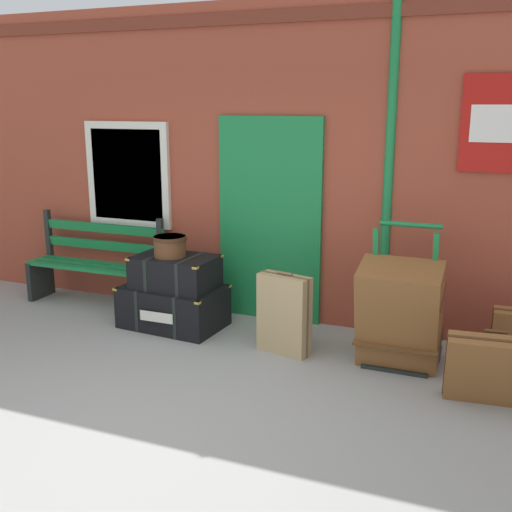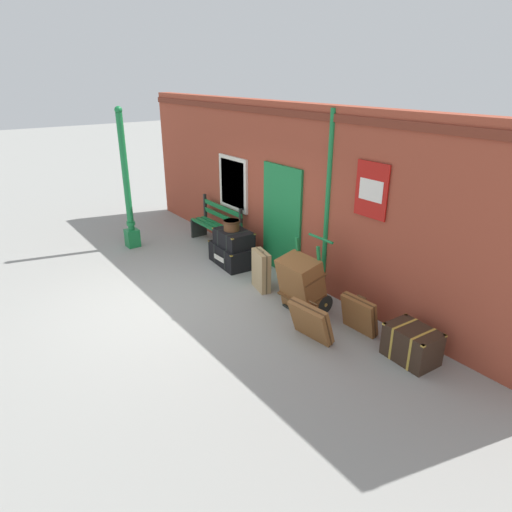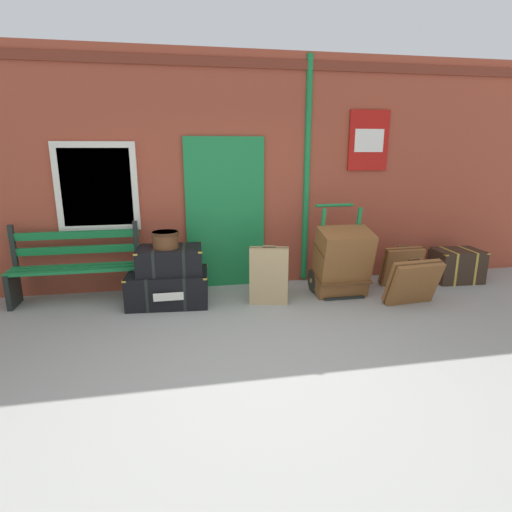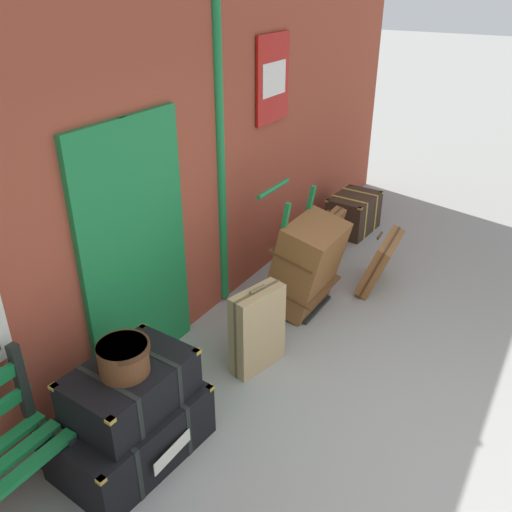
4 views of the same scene
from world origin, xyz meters
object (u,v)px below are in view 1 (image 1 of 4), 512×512
platform_bench (97,265)px  steamer_trunk_middle (175,272)px  large_brown_trunk (400,314)px  suitcase_caramel (284,314)px  porters_trolley (401,330)px  steamer_trunk_base (173,306)px  suitcase_cream (492,370)px  round_hatbox (170,245)px

platform_bench → steamer_trunk_middle: platform_bench is taller
large_brown_trunk → suitcase_caramel: bearing=-176.3°
porters_trolley → platform_bench: bearing=174.8°
steamer_trunk_base → large_brown_trunk: size_ratio=1.11×
steamer_trunk_base → suitcase_cream: 3.12m
steamer_trunk_base → platform_bench: bearing=164.2°
suitcase_caramel → suitcase_cream: suitcase_caramel is taller
large_brown_trunk → steamer_trunk_base: bearing=176.0°
round_hatbox → suitcase_caramel: round_hatbox is taller
porters_trolley → round_hatbox: bearing=-179.1°
suitcase_caramel → platform_bench: bearing=167.2°
platform_bench → steamer_trunk_middle: (1.20, -0.33, 0.14)m
porters_trolley → suitcase_caramel: bearing=-166.8°
round_hatbox → large_brown_trunk: bearing=-3.4°
round_hatbox → large_brown_trunk: large_brown_trunk is taller
large_brown_trunk → platform_bench: bearing=172.0°
steamer_trunk_base → steamer_trunk_middle: 0.37m
platform_bench → suitcase_cream: (4.22, -0.97, -0.15)m
platform_bench → steamer_trunk_base: 1.23m
platform_bench → porters_trolley: (3.45, -0.32, -0.17)m
platform_bench → large_brown_trunk: 3.49m
round_hatbox → suitcase_cream: 3.17m
steamer_trunk_middle → round_hatbox: 0.28m
large_brown_trunk → steamer_trunk_middle: bearing=176.1°
suitcase_caramel → porters_trolley: bearing=13.2°
large_brown_trunk → porters_trolley: bearing=90.0°
steamer_trunk_base → suitcase_cream: suitcase_cream is taller
porters_trolley → steamer_trunk_middle: bearing=-179.5°
round_hatbox → porters_trolley: 2.36m
steamer_trunk_base → large_brown_trunk: bearing=-4.0°
large_brown_trunk → suitcase_caramel: 1.02m
platform_bench → suitcase_caramel: 2.50m
steamer_trunk_middle → suitcase_cream: size_ratio=1.20×
platform_bench → round_hatbox: size_ratio=4.79×
steamer_trunk_base → round_hatbox: 0.65m
platform_bench → suitcase_caramel: bearing=-12.8°
round_hatbox → suitcase_cream: bearing=-11.4°
steamer_trunk_base → large_brown_trunk: 2.31m
large_brown_trunk → suitcase_cream: large_brown_trunk is taller
platform_bench → steamer_trunk_middle: 1.26m
steamer_trunk_base → suitcase_caramel: bearing=-10.1°
steamer_trunk_base → suitcase_cream: (3.05, -0.64, 0.09)m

